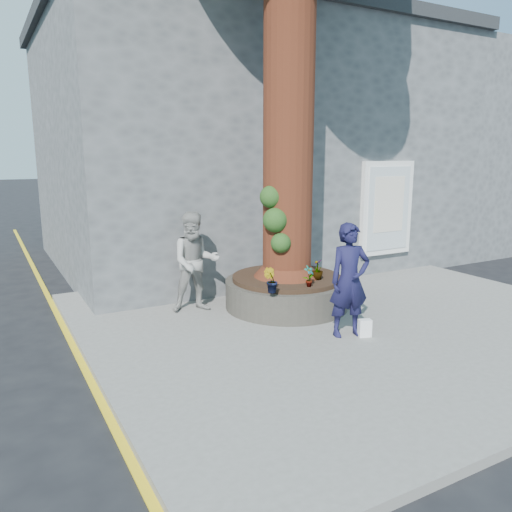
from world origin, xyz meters
TOP-DOWN VIEW (x-y plane):
  - ground at (0.00, 0.00)m, footprint 120.00×120.00m
  - pavement at (1.50, 1.00)m, footprint 9.00×8.00m
  - yellow_line at (-3.05, 1.00)m, footprint 0.10×30.00m
  - stone_shop at (2.50, 7.20)m, footprint 10.30×8.30m
  - neighbour_shop at (10.50, 7.20)m, footprint 6.00×8.00m
  - planter at (0.80, 2.00)m, footprint 2.30×2.30m
  - man at (0.85, 0.24)m, footprint 0.74×0.57m
  - woman at (-0.79, 2.60)m, footprint 1.02×0.88m
  - shopping_bag at (1.04, 0.05)m, footprint 0.23×0.18m
  - plant_a at (0.71, 1.15)m, footprint 0.22×0.17m
  - plant_b at (-0.05, 1.15)m, footprint 0.32×0.32m
  - plant_c at (1.14, 1.50)m, footprint 0.29×0.29m
  - plant_d at (1.18, 2.15)m, footprint 0.30×0.33m

SIDE VIEW (x-z plane):
  - ground at x=0.00m, z-range 0.00..0.00m
  - yellow_line at x=-3.05m, z-range 0.00..0.01m
  - pavement at x=1.50m, z-range 0.00..0.12m
  - shopping_bag at x=1.04m, z-range 0.12..0.40m
  - planter at x=0.80m, z-range 0.11..0.71m
  - plant_d at x=1.18m, z-range 0.72..1.05m
  - plant_c at x=1.14m, z-range 0.72..1.09m
  - plant_a at x=0.71m, z-range 0.72..1.09m
  - plant_b at x=-0.05m, z-range 0.72..1.13m
  - man at x=0.85m, z-range 0.12..1.93m
  - woman at x=-0.79m, z-range 0.12..1.95m
  - neighbour_shop at x=10.50m, z-range 0.00..6.00m
  - stone_shop at x=2.50m, z-range 0.01..6.31m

